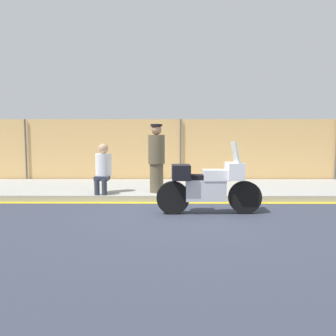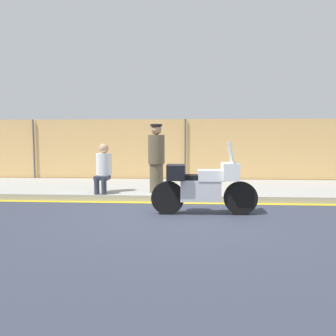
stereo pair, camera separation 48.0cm
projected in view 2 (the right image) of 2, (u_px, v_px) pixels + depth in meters
ground_plane at (183, 215)px, 6.51m from camera, size 120.00×120.00×0.00m
sidewalk at (184, 189)px, 9.45m from camera, size 38.84×3.28×0.15m
curb_paint_stripe at (183, 203)px, 7.73m from camera, size 38.84×0.18×0.01m
storefront_fence at (185, 151)px, 11.08m from camera, size 36.89×0.17×2.17m
motorcycle at (203, 185)px, 6.55m from camera, size 2.13×0.53×1.46m
officer_standing at (156, 158)px, 8.30m from camera, size 0.42×0.42×1.73m
person_seated_on_curb at (104, 166)px, 8.31m from camera, size 0.40×0.65×1.24m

